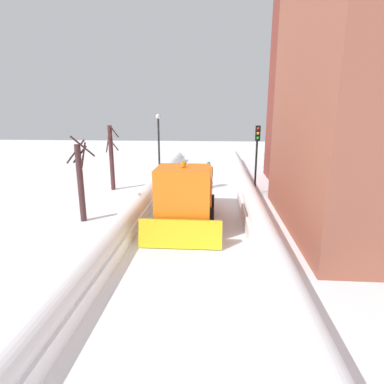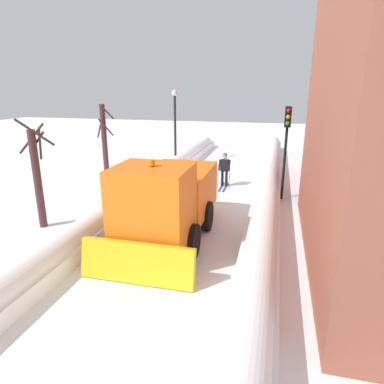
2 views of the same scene
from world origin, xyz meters
name	(u,v)px [view 1 (image 1 of 2)]	position (x,y,z in m)	size (l,w,h in m)	color
ground_plane	(195,213)	(0.00, 10.00, 0.00)	(80.00, 80.00, 0.00)	white
snowbank_left	(252,205)	(-2.86, 10.00, 0.53)	(1.10, 36.00, 1.16)	white
snowbank_right	(141,205)	(2.86, 10.00, 0.40)	(1.10, 36.00, 0.96)	white
building_brick_near	(329,68)	(-8.53, 2.06, 7.95)	(7.00, 6.68, 15.90)	brown
plow_truck	(187,193)	(0.32, 11.45, 1.48)	(3.20, 5.98, 3.12)	orange
skier	(208,173)	(-0.53, 4.37, 1.00)	(0.62, 1.80, 1.81)	black
traffic_light_pole	(257,147)	(-3.50, 5.93, 3.00)	(0.28, 0.42, 4.27)	black
street_lamp	(159,136)	(3.80, -0.99, 3.12)	(0.40, 0.40, 4.89)	black
bare_tree_near	(112,157)	(5.81, 5.34, 2.19)	(0.73, 1.01, 4.23)	#4C2929
bare_tree_mid	(81,180)	(5.28, 11.49, 1.99)	(1.27, 1.41, 4.12)	#46292A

